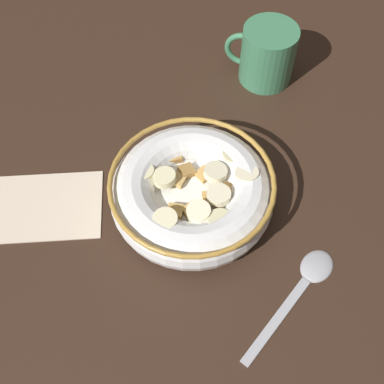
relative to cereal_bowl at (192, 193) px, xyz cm
name	(u,v)px	position (x,y,z in cm)	size (l,w,h in cm)	color
ground_plane	(192,210)	(0.03, 0.00, -3.90)	(132.63, 132.63, 2.00)	#332116
cereal_bowl	(192,193)	(0.00, 0.00, 0.00)	(18.73, 18.73, 5.55)	white
spoon	(307,279)	(-14.64, 5.32, -2.56)	(7.91, 15.48, 0.80)	#A5A5AD
coffee_mug	(267,54)	(-3.20, -23.48, 1.11)	(10.00, 7.36, 8.01)	#3F7F59
folded_napkin	(36,207)	(17.59, 5.73, -2.75)	(15.51, 9.31, 0.30)	beige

